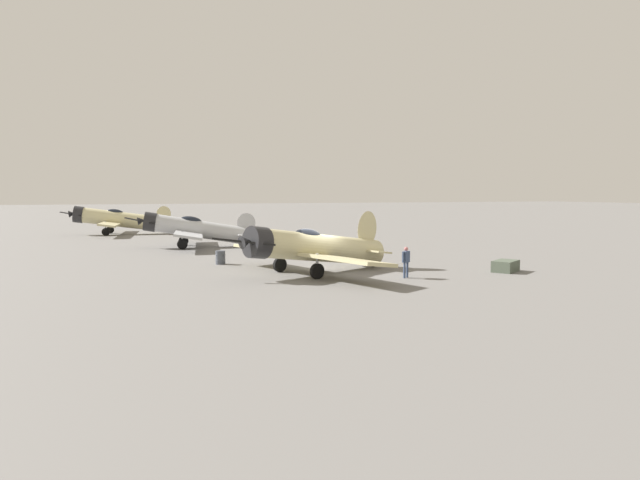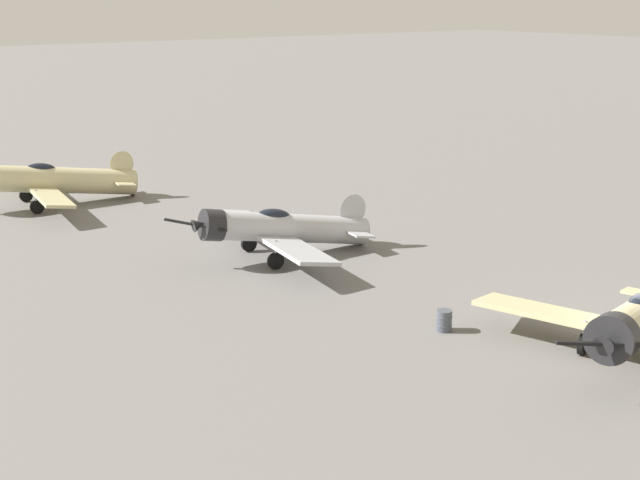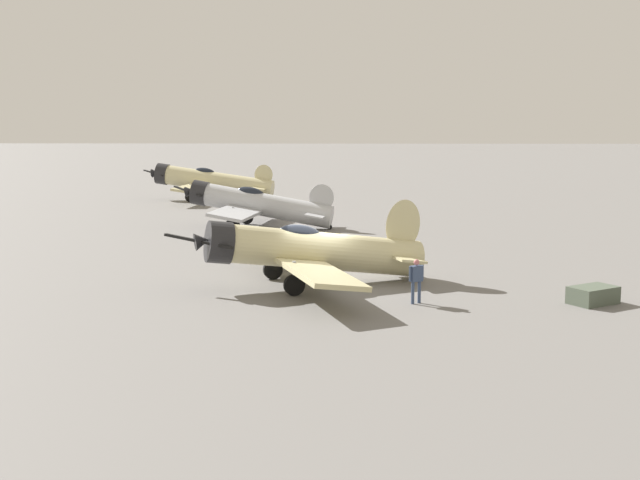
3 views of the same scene
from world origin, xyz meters
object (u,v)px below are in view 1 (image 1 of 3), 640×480
at_px(airplane_foreground, 313,248).
at_px(airplane_mid_apron, 196,229).
at_px(ground_crew_mechanic, 406,259).
at_px(equipment_crate, 505,266).
at_px(airplane_far_line, 120,220).
at_px(fuel_drum, 220,257).

distance_m(airplane_foreground, airplane_mid_apron, 17.73).
bearing_deg(ground_crew_mechanic, equipment_crate, 60.20).
bearing_deg(airplane_far_line, airplane_mid_apron, 114.92).
bearing_deg(equipment_crate, airplane_mid_apron, -55.03).
bearing_deg(fuel_drum, airplane_mid_apron, -90.51).
distance_m(equipment_crate, fuel_drum, 16.72).
bearing_deg(airplane_mid_apron, equipment_crate, 133.19).
height_order(airplane_foreground, equipment_crate, airplane_foreground).
bearing_deg(equipment_crate, fuel_drum, -31.41).
bearing_deg(airplane_foreground, airplane_mid_apron, -96.20).
bearing_deg(airplane_far_line, fuel_drum, 107.65).
height_order(airplane_foreground, ground_crew_mechanic, airplane_foreground).
height_order(equipment_crate, fuel_drum, fuel_drum).
relative_size(airplane_mid_apron, airplane_far_line, 0.91).
relative_size(airplane_mid_apron, fuel_drum, 12.80).
relative_size(equipment_crate, fuel_drum, 2.37).
height_order(ground_crew_mechanic, fuel_drum, ground_crew_mechanic).
relative_size(airplane_mid_apron, equipment_crate, 5.39).
distance_m(airplane_foreground, airplane_far_line, 35.57).
relative_size(airplane_far_line, equipment_crate, 5.91).
relative_size(airplane_foreground, airplane_mid_apron, 1.10).
xyz_separation_m(airplane_foreground, airplane_mid_apron, (3.87, -17.30, 0.06)).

